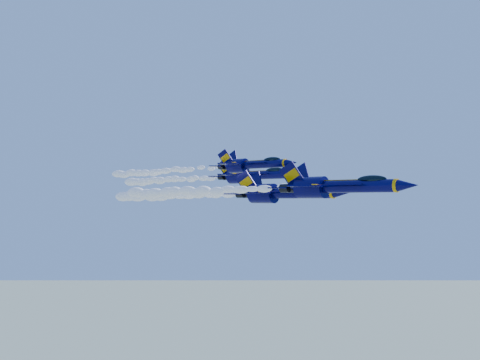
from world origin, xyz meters
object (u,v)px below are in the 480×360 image
Objects in this scene: jet_lead at (337,186)px; jet_third at (252,164)px; jet_second at (284,192)px; jet_fourth at (254,175)px.

jet_lead is 27.37m from jet_third.
jet_second is 27.14m from jet_fourth.
jet_lead is 1.14× the size of jet_third.
jet_second is at bearing 149.54° from jet_lead.
jet_lead is 15.41m from jet_second.
jet_fourth is at bearing 137.48° from jet_second.
jet_fourth reaches higher than jet_lead.
jet_lead is 0.93× the size of jet_second.
jet_fourth is (-9.48, 12.79, -1.07)m from jet_third.
jet_fourth is at bearing 141.87° from jet_lead.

